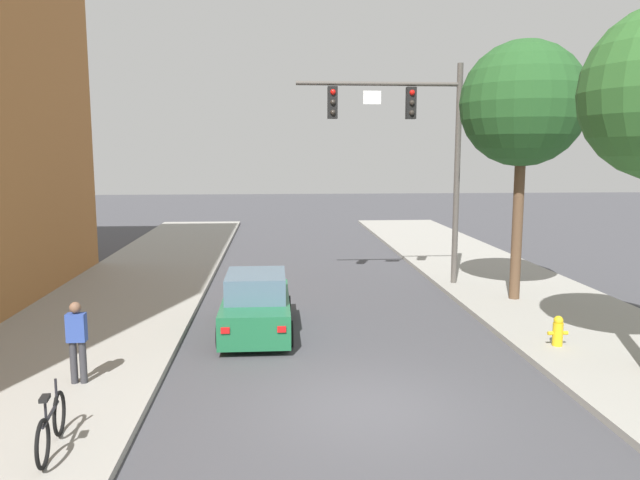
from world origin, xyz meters
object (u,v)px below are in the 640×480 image
traffic_signal_mast (414,134)px  car_lead_green (256,305)px  pedestrian_sidewalk_left_walker (77,338)px  street_tree_second (523,105)px  fire_hydrant (558,331)px  bicycle_leaning (51,426)px

traffic_signal_mast → car_lead_green: (-5.21, -4.97, -4.57)m
pedestrian_sidewalk_left_walker → street_tree_second: size_ratio=0.21×
car_lead_green → pedestrian_sidewalk_left_walker: bearing=-132.6°
traffic_signal_mast → fire_hydrant: (1.92, -7.08, -4.79)m
fire_hydrant → street_tree_second: street_tree_second is taller
car_lead_green → fire_hydrant: bearing=-16.5°
traffic_signal_mast → car_lead_green: size_ratio=1.77×
bicycle_leaning → car_lead_green: bearing=65.7°
pedestrian_sidewalk_left_walker → traffic_signal_mast: bearing=45.1°
traffic_signal_mast → pedestrian_sidewalk_left_walker: size_ratio=4.57×
fire_hydrant → street_tree_second: (0.83, 4.64, 5.59)m
traffic_signal_mast → car_lead_green: bearing=-136.4°
bicycle_leaning → fire_hydrant: bearing=23.4°
bicycle_leaning → pedestrian_sidewalk_left_walker: bearing=99.6°
bicycle_leaning → fire_hydrant: bicycle_leaning is taller
car_lead_green → street_tree_second: bearing=17.6°
traffic_signal_mast → bicycle_leaning: traffic_signal_mast is taller
traffic_signal_mast → street_tree_second: bearing=-41.6°
car_lead_green → pedestrian_sidewalk_left_walker: pedestrian_sidewalk_left_walker is taller
car_lead_green → traffic_signal_mast: bearing=43.6°
pedestrian_sidewalk_left_walker → bicycle_leaning: (0.47, -2.78, -0.52)m
pedestrian_sidewalk_left_walker → street_tree_second: 13.87m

